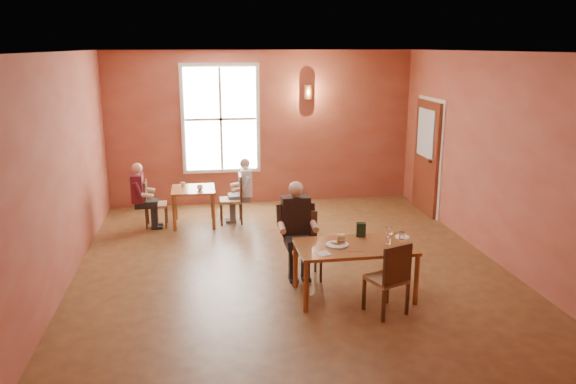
{
  "coord_description": "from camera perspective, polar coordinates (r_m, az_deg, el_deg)",
  "views": [
    {
      "loc": [
        -1.21,
        -7.45,
        3.07
      ],
      "look_at": [
        0.0,
        0.2,
        1.05
      ],
      "focal_mm": 35.0,
      "sensor_mm": 36.0,
      "label": 1
    }
  ],
  "objects": [
    {
      "name": "ground",
      "position": [
        8.15,
        0.22,
        -7.52
      ],
      "size": [
        6.0,
        7.0,
        0.01
      ],
      "primitive_type": "cube",
      "color": "brown",
      "rests_on": "ground"
    },
    {
      "name": "wall_back",
      "position": [
        11.13,
        -2.68,
        6.5
      ],
      "size": [
        6.0,
        0.04,
        3.0
      ],
      "primitive_type": "cube",
      "color": "brown",
      "rests_on": "ground"
    },
    {
      "name": "wall_front",
      "position": [
        4.42,
        7.59,
        -6.35
      ],
      "size": [
        6.0,
        0.04,
        3.0
      ],
      "primitive_type": "cube",
      "color": "brown",
      "rests_on": "ground"
    },
    {
      "name": "wall_left",
      "position": [
        7.82,
        -22.03,
        1.95
      ],
      "size": [
        0.04,
        7.0,
        3.0
      ],
      "primitive_type": "cube",
      "color": "brown",
      "rests_on": "ground"
    },
    {
      "name": "wall_right",
      "position": [
        8.7,
        20.16,
        3.32
      ],
      "size": [
        0.04,
        7.0,
        3.0
      ],
      "primitive_type": "cube",
      "color": "brown",
      "rests_on": "ground"
    },
    {
      "name": "ceiling",
      "position": [
        7.55,
        0.25,
        14.08
      ],
      "size": [
        6.0,
        7.0,
        0.04
      ],
      "primitive_type": "cube",
      "color": "white",
      "rests_on": "wall_back"
    },
    {
      "name": "window",
      "position": [
        10.99,
        -6.85,
        7.36
      ],
      "size": [
        1.36,
        0.1,
        1.96
      ],
      "primitive_type": "cube",
      "color": "white",
      "rests_on": "wall_back"
    },
    {
      "name": "door",
      "position": [
        10.79,
        13.83,
        3.41
      ],
      "size": [
        0.12,
        1.04,
        2.1
      ],
      "primitive_type": "cube",
      "color": "maroon",
      "rests_on": "ground"
    },
    {
      "name": "wall_sconce",
      "position": [
        11.09,
        2.03,
        10.12
      ],
      "size": [
        0.16,
        0.16,
        0.28
      ],
      "primitive_type": "cylinder",
      "color": "brown",
      "rests_on": "wall_back"
    },
    {
      "name": "main_table",
      "position": [
        7.16,
        6.71,
        -7.93
      ],
      "size": [
        1.44,
        0.81,
        0.68
      ],
      "primitive_type": null,
      "color": "brown",
      "rests_on": "ground"
    },
    {
      "name": "chair_diner_main",
      "position": [
        7.6,
        1.76,
        -5.59
      ],
      "size": [
        0.39,
        0.39,
        0.89
      ],
      "primitive_type": null,
      "rotation": [
        0.0,
        0.0,
        3.14
      ],
      "color": "brown",
      "rests_on": "ground"
    },
    {
      "name": "diner_main",
      "position": [
        7.51,
        1.81,
        -4.36
      ],
      "size": [
        0.5,
        0.5,
        1.26
      ],
      "primitive_type": null,
      "rotation": [
        0.0,
        0.0,
        3.14
      ],
      "color": "black",
      "rests_on": "ground"
    },
    {
      "name": "chair_empty",
      "position": [
        6.74,
        9.96,
        -8.53
      ],
      "size": [
        0.51,
        0.51,
        0.89
      ],
      "primitive_type": null,
      "rotation": [
        0.0,
        0.0,
        0.37
      ],
      "color": "#492E17",
      "rests_on": "ground"
    },
    {
      "name": "plate_food",
      "position": [
        7.0,
        5.01,
        -5.3
      ],
      "size": [
        0.36,
        0.36,
        0.04
      ],
      "primitive_type": "cylinder",
      "rotation": [
        0.0,
        0.0,
        0.33
      ],
      "color": "white",
      "rests_on": "main_table"
    },
    {
      "name": "sandwich",
      "position": [
        7.04,
        5.39,
        -4.87
      ],
      "size": [
        0.09,
        0.09,
        0.11
      ],
      "primitive_type": "cube",
      "rotation": [
        0.0,
        0.0,
        -0.03
      ],
      "color": "tan",
      "rests_on": "main_table"
    },
    {
      "name": "goblet_a",
      "position": [
        7.25,
        10.25,
        -4.15
      ],
      "size": [
        0.09,
        0.09,
        0.19
      ],
      "primitive_type": null,
      "rotation": [
        0.0,
        0.0,
        -0.26
      ],
      "color": "white",
      "rests_on": "main_table"
    },
    {
      "name": "goblet_b",
      "position": [
        7.09,
        11.5,
        -4.62
      ],
      "size": [
        0.09,
        0.09,
        0.19
      ],
      "primitive_type": null,
      "rotation": [
        0.0,
        0.0,
        -0.24
      ],
      "color": "white",
      "rests_on": "main_table"
    },
    {
      "name": "goblet_c",
      "position": [
        6.92,
        10.13,
        -5.1
      ],
      "size": [
        0.08,
        0.08,
        0.18
      ],
      "primitive_type": null,
      "rotation": [
        0.0,
        0.0,
        -0.14
      ],
      "color": "white",
      "rests_on": "main_table"
    },
    {
      "name": "menu_stand",
      "position": [
        7.31,
        7.44,
        -3.84
      ],
      "size": [
        0.13,
        0.09,
        0.19
      ],
      "primitive_type": "cube",
      "rotation": [
        0.0,
        0.0,
        -0.28
      ],
      "color": "black",
      "rests_on": "main_table"
    },
    {
      "name": "knife",
      "position": [
        6.81,
        6.93,
        -6.05
      ],
      "size": [
        0.19,
        0.07,
        0.0
      ],
      "primitive_type": "cube",
      "rotation": [
        0.0,
        0.0,
        -0.26
      ],
      "color": "white",
      "rests_on": "main_table"
    },
    {
      "name": "napkin",
      "position": [
        6.73,
        3.59,
        -6.24
      ],
      "size": [
        0.19,
        0.19,
        0.01
      ],
      "primitive_type": "cube",
      "rotation": [
        0.0,
        0.0,
        0.24
      ],
      "color": "silver",
      "rests_on": "main_table"
    },
    {
      "name": "side_plate",
      "position": [
        7.41,
        11.53,
        -4.5
      ],
      "size": [
        0.21,
        0.21,
        0.01
      ],
      "primitive_type": "cylinder",
      "rotation": [
        0.0,
        0.0,
        -0.15
      ],
      "color": "white",
      "rests_on": "main_table"
    },
    {
      "name": "sunglasses",
      "position": [
        6.95,
        11.68,
        -5.8
      ],
      "size": [
        0.14,
        0.07,
        0.02
      ],
      "primitive_type": "cube",
      "rotation": [
        0.0,
        0.0,
        0.26
      ],
      "color": "black",
      "rests_on": "main_table"
    },
    {
      "name": "second_table",
      "position": [
        10.03,
        -9.53,
        -1.46
      ],
      "size": [
        0.74,
        0.74,
        0.65
      ],
      "primitive_type": null,
      "color": "brown",
      "rests_on": "ground"
    },
    {
      "name": "chair_diner_white",
      "position": [
        10.01,
        -5.84,
        -0.71
      ],
      "size": [
        0.39,
        0.39,
        0.87
      ],
      "primitive_type": null,
      "rotation": [
        0.0,
        0.0,
        1.57
      ],
      "color": "#422111",
      "rests_on": "ground"
    },
    {
      "name": "diner_white",
      "position": [
        9.98,
        -5.68,
        -0.05
      ],
      "size": [
        0.44,
        0.44,
        1.11
      ],
      "primitive_type": null,
      "rotation": [
        0.0,
        0.0,
        1.57
      ],
      "color": "white",
      "rests_on": "ground"
    },
    {
      "name": "chair_diner_maroon",
      "position": [
        10.03,
        -13.26,
        -1.15
      ],
      "size": [
        0.36,
        0.36,
        0.82
      ],
      "primitive_type": null,
      "rotation": [
        0.0,
        0.0,
        -1.57
      ],
      "color": "#492916",
      "rests_on": "ground"
    },
    {
      "name": "diner_maroon",
      "position": [
        10.0,
        -13.49,
        -0.34
      ],
      "size": [
        0.45,
        0.45,
        1.12
      ],
      "primitive_type": null,
      "rotation": [
        0.0,
        0.0,
        -1.57
      ],
      "color": "#521B1A",
      "rests_on": "ground"
    },
    {
      "name": "cup_a",
      "position": [
        9.82,
        -8.94,
        0.45
      ],
      "size": [
        0.12,
        0.12,
        0.08
      ],
      "primitive_type": "imported",
      "rotation": [
        0.0,
        0.0,
        -0.2
      ],
      "color": "white",
      "rests_on": "second_table"
    },
    {
      "name": "cup_b",
      "position": [
        10.08,
        -10.62,
        0.75
      ],
      "size": [
        0.09,
        0.09,
        0.08
      ],
      "primitive_type": "imported",
      "rotation": [
        0.0,
        0.0,
        0.09
      ],
      "color": "beige",
      "rests_on": "second_table"
    }
  ]
}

